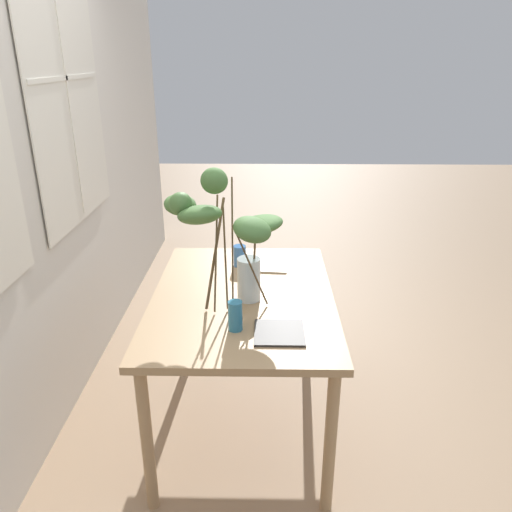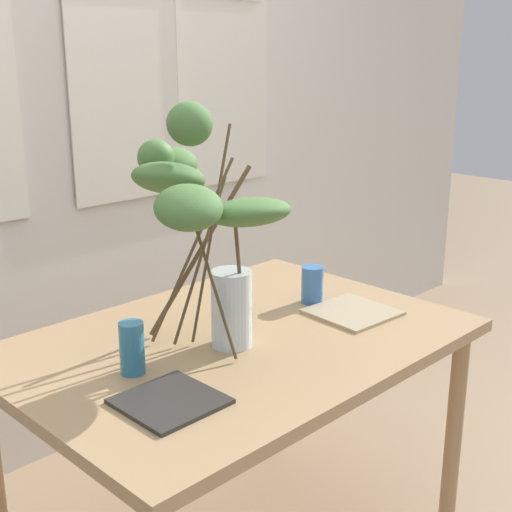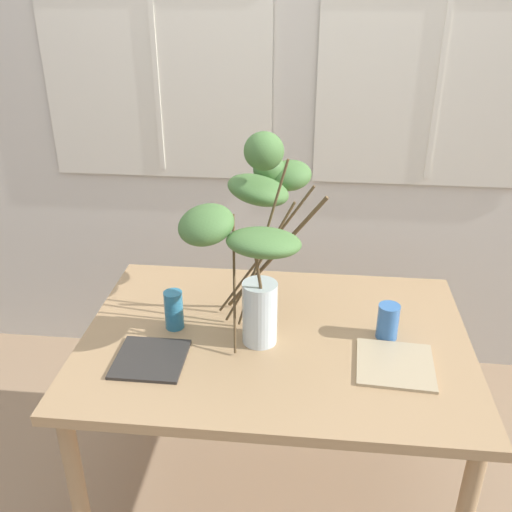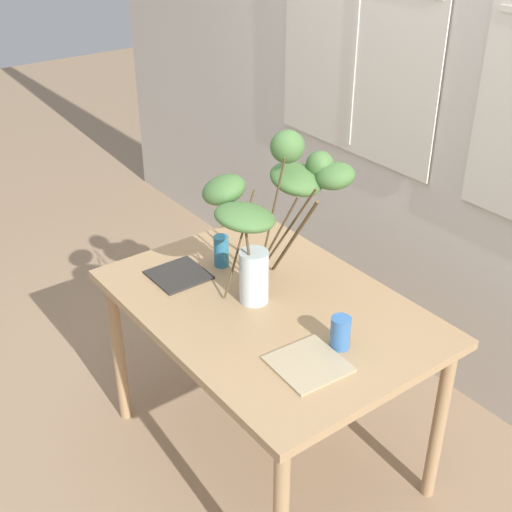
# 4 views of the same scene
# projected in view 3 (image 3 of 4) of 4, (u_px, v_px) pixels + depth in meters

# --- Properties ---
(ground) EXTENTS (14.00, 14.00, 0.00)m
(ground) POSITION_uv_depth(u_px,v_px,m) (272.00, 502.00, 2.23)
(ground) COLOR #9E7F60
(back_wall_with_windows) EXTENTS (5.76, 0.14, 2.78)m
(back_wall_with_windows) POSITION_uv_depth(u_px,v_px,m) (295.00, 82.00, 2.53)
(back_wall_with_windows) COLOR beige
(back_wall_with_windows) RESTS_ON ground
(dining_table) EXTENTS (1.26, 0.89, 0.78)m
(dining_table) POSITION_uv_depth(u_px,v_px,m) (275.00, 357.00, 1.92)
(dining_table) COLOR tan
(dining_table) RESTS_ON ground
(vase_with_branches) EXTENTS (0.46, 0.61, 0.66)m
(vase_with_branches) POSITION_uv_depth(u_px,v_px,m) (258.00, 221.00, 1.78)
(vase_with_branches) COLOR silver
(vase_with_branches) RESTS_ON dining_table
(drinking_glass_blue_left) EXTENTS (0.06, 0.06, 0.13)m
(drinking_glass_blue_left) POSITION_uv_depth(u_px,v_px,m) (174.00, 310.00, 1.90)
(drinking_glass_blue_left) COLOR teal
(drinking_glass_blue_left) RESTS_ON dining_table
(drinking_glass_blue_right) EXTENTS (0.07, 0.07, 0.12)m
(drinking_glass_blue_right) POSITION_uv_depth(u_px,v_px,m) (388.00, 321.00, 1.85)
(drinking_glass_blue_right) COLOR #386BAD
(drinking_glass_blue_right) RESTS_ON dining_table
(plate_square_left) EXTENTS (0.21, 0.21, 0.01)m
(plate_square_left) POSITION_uv_depth(u_px,v_px,m) (151.00, 359.00, 1.76)
(plate_square_left) COLOR #2D2B28
(plate_square_left) RESTS_ON dining_table
(plate_square_right) EXTENTS (0.24, 0.24, 0.01)m
(plate_square_right) POSITION_uv_depth(u_px,v_px,m) (395.00, 364.00, 1.74)
(plate_square_right) COLOR tan
(plate_square_right) RESTS_ON dining_table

